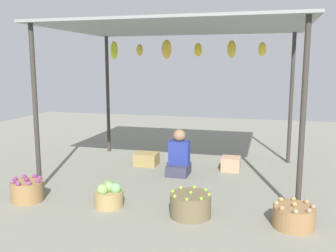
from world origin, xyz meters
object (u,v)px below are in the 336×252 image
vendor_person (179,157)px  basket_limes (191,205)px  wooden_crate_stacked_rear (231,164)px  basket_purple_onions (27,190)px  wooden_crate_near_vendor (147,159)px  basket_potatoes (294,216)px  basket_cabbages (109,195)px

vendor_person → basket_limes: size_ratio=1.53×
vendor_person → basket_limes: 1.81m
wooden_crate_stacked_rear → basket_purple_onions: bearing=-138.8°
basket_limes → wooden_crate_near_vendor: 2.48m
basket_purple_onions → basket_potatoes: 3.51m
vendor_person → basket_limes: (0.55, -1.72, -0.15)m
wooden_crate_near_vendor → basket_purple_onions: bearing=-114.9°
basket_cabbages → basket_potatoes: size_ratio=0.79×
basket_purple_onions → wooden_crate_stacked_rear: basket_purple_onions is taller
basket_potatoes → basket_purple_onions: bearing=-179.1°
basket_limes → wooden_crate_stacked_rear: 2.21m
basket_potatoes → basket_cabbages: bearing=179.1°
wooden_crate_stacked_rear → basket_potatoes: bearing=-66.9°
basket_potatoes → wooden_crate_near_vendor: bearing=139.5°
basket_limes → wooden_crate_stacked_rear: size_ratio=1.54×
basket_purple_onions → basket_cabbages: (1.18, 0.09, 0.01)m
basket_cabbages → wooden_crate_near_vendor: bearing=94.5°
basket_limes → wooden_crate_stacked_rear: basket_limes is taller
vendor_person → basket_purple_onions: (-1.73, -1.77, -0.15)m
basket_purple_onions → basket_cabbages: basket_cabbages is taller
wooden_crate_near_vendor → wooden_crate_stacked_rear: bearing=2.3°
basket_purple_onions → wooden_crate_near_vendor: bearing=65.1°
vendor_person → wooden_crate_stacked_rear: size_ratio=2.35×
basket_potatoes → wooden_crate_stacked_rear: (-0.94, 2.19, -0.01)m
wooden_crate_near_vendor → basket_limes: bearing=-59.1°
basket_cabbages → basket_limes: (1.11, -0.03, -0.01)m
basket_cabbages → basket_potatoes: basket_cabbages is taller
vendor_person → wooden_crate_stacked_rear: bearing=29.5°
basket_cabbages → wooden_crate_stacked_rear: (1.39, 2.16, -0.03)m
basket_limes → basket_purple_onions: bearing=-178.6°
vendor_person → basket_purple_onions: bearing=-134.3°
basket_cabbages → basket_potatoes: bearing=-0.9°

